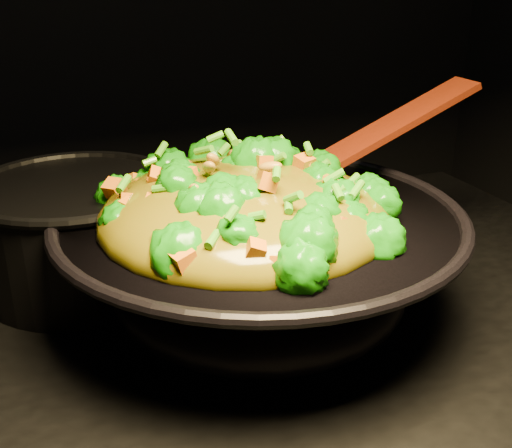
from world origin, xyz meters
name	(u,v)px	position (x,y,z in m)	size (l,w,h in m)	color
wok	(259,265)	(0.07, 0.09, 0.96)	(0.45, 0.45, 0.13)	black
stir_fry	(244,174)	(0.04, 0.08, 1.08)	(0.32, 0.32, 0.11)	#167A08
spatula	(365,141)	(0.23, 0.15, 1.08)	(0.33, 0.05, 0.01)	#351406
back_pot	(78,233)	(-0.12, 0.25, 0.97)	(0.25, 0.25, 0.14)	black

